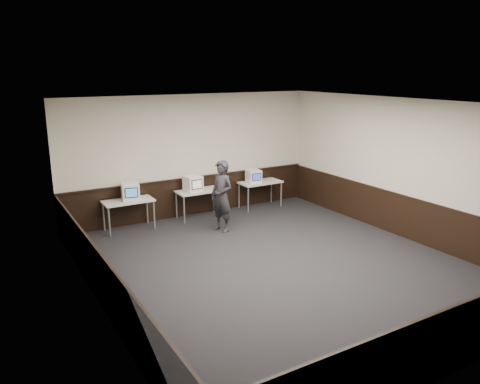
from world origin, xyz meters
name	(u,v)px	position (x,y,z in m)	size (l,w,h in m)	color
floor	(278,265)	(0.00, 0.00, 0.00)	(8.00, 8.00, 0.00)	black
ceiling	(281,104)	(0.00, 0.00, 3.20)	(8.00, 8.00, 0.00)	white
back_wall	(192,156)	(0.00, 4.00, 1.60)	(7.00, 7.00, 0.00)	beige
front_wall	(470,259)	(0.00, -4.00, 1.60)	(7.00, 7.00, 0.00)	beige
left_wall	(95,216)	(-3.50, 0.00, 1.60)	(8.00, 8.00, 0.00)	beige
right_wall	(405,169)	(3.50, 0.00, 1.60)	(8.00, 8.00, 0.00)	beige
wainscot_back	(193,196)	(0.00, 3.98, 0.50)	(6.98, 0.04, 1.00)	black
wainscot_front	(457,338)	(0.00, -3.98, 0.50)	(6.98, 0.04, 1.00)	black
wainscot_left	(102,281)	(-3.48, 0.00, 0.50)	(0.04, 7.98, 1.00)	black
wainscot_right	(400,215)	(3.48, 0.00, 0.50)	(0.04, 7.98, 1.00)	black
wainscot_rail	(193,177)	(0.00, 3.96, 1.02)	(6.98, 0.06, 0.04)	black
desk_left	(128,203)	(-1.90, 3.60, 0.68)	(1.20, 0.60, 0.75)	silver
desk_center	(199,193)	(0.00, 3.60, 0.68)	(1.20, 0.60, 0.75)	silver
desk_right	(260,184)	(1.90, 3.60, 0.68)	(1.20, 0.60, 0.75)	silver
emac_left	(130,191)	(-1.82, 3.62, 0.95)	(0.49, 0.50, 0.41)	white
emac_center	(193,184)	(-0.18, 3.59, 0.95)	(0.44, 0.47, 0.41)	white
emac_right	(254,176)	(1.68, 3.61, 0.93)	(0.40, 0.42, 0.36)	white
person	(222,196)	(0.02, 2.39, 0.87)	(0.63, 0.42, 1.74)	#242328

